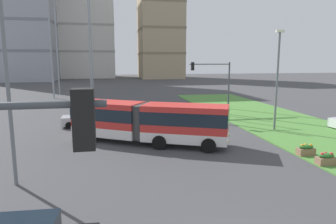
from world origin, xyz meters
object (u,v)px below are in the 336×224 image
(apartment_tower_westcentre, at_px, (84,28))
(flower_planter_2, at_px, (326,159))
(traffic_light_far_right, at_px, (216,81))
(streetlight_left, at_px, (7,73))
(car_silver_hatch, at_px, (86,118))
(flower_planter_3, at_px, (306,150))
(streetlight_median, at_px, (277,76))
(apartment_tower_centre, at_px, (160,18))
(articulated_bus, at_px, (148,121))

(apartment_tower_westcentre, bearing_deg, flower_planter_2, -78.60)
(traffic_light_far_right, relative_size, apartment_tower_westcentre, 0.17)
(traffic_light_far_right, relative_size, streetlight_left, 0.58)
(car_silver_hatch, xyz_separation_m, streetlight_left, (-2.46, -13.53, 4.80))
(flower_planter_3, distance_m, streetlight_left, 17.85)
(streetlight_median, bearing_deg, apartment_tower_centre, 87.28)
(flower_planter_3, bearing_deg, streetlight_left, -175.43)
(car_silver_hatch, distance_m, flower_planter_2, 20.23)
(car_silver_hatch, xyz_separation_m, flower_planter_2, (14.58, -14.03, -0.33))
(articulated_bus, xyz_separation_m, streetlight_median, (11.49, 2.04, 3.11))
(apartment_tower_centre, bearing_deg, car_silver_hatch, -104.55)
(flower_planter_3, height_order, streetlight_median, streetlight_median)
(flower_planter_2, bearing_deg, streetlight_left, 178.32)
(flower_planter_2, xyz_separation_m, streetlight_left, (-17.04, 0.50, 5.12))
(traffic_light_far_right, height_order, apartment_tower_centre, apartment_tower_centre)
(car_silver_hatch, bearing_deg, traffic_light_far_right, 0.09)
(car_silver_hatch, height_order, flower_planter_3, car_silver_hatch)
(flower_planter_2, relative_size, traffic_light_far_right, 0.18)
(articulated_bus, xyz_separation_m, apartment_tower_westcentre, (-10.79, 94.18, 16.15))
(flower_planter_2, distance_m, streetlight_left, 17.80)
(apartment_tower_westcentre, bearing_deg, flower_planter_3, -78.39)
(car_silver_hatch, height_order, streetlight_median, streetlight_median)
(flower_planter_3, relative_size, streetlight_median, 0.13)
(car_silver_hatch, relative_size, streetlight_median, 0.52)
(articulated_bus, relative_size, streetlight_median, 1.33)
(streetlight_left, relative_size, apartment_tower_westcentre, 0.29)
(car_silver_hatch, distance_m, apartment_tower_westcentre, 88.91)
(flower_planter_3, xyz_separation_m, streetlight_median, (1.90, 7.10, 4.34))
(traffic_light_far_right, xyz_separation_m, apartment_tower_westcentre, (-18.59, 87.05, 13.68))
(apartment_tower_westcentre, bearing_deg, car_silver_hatch, -86.19)
(articulated_bus, distance_m, car_silver_hatch, 8.73)
(flower_planter_2, xyz_separation_m, streetlight_median, (1.90, 8.96, 4.34))
(apartment_tower_centre, bearing_deg, traffic_light_far_right, -95.56)
(car_silver_hatch, bearing_deg, flower_planter_3, -39.84)
(articulated_bus, height_order, traffic_light_far_right, traffic_light_far_right)
(streetlight_left, xyz_separation_m, apartment_tower_westcentre, (-3.34, 100.59, 12.26))
(flower_planter_2, bearing_deg, car_silver_hatch, 136.11)
(articulated_bus, bearing_deg, apartment_tower_westcentre, 96.54)
(streetlight_left, xyz_separation_m, apartment_tower_centre, (22.93, 92.41, 15.01))
(articulated_bus, bearing_deg, streetlight_median, 10.07)
(traffic_light_far_right, relative_size, apartment_tower_centre, 0.14)
(flower_planter_2, distance_m, apartment_tower_westcentre, 104.58)
(streetlight_median, height_order, apartment_tower_centre, apartment_tower_centre)
(articulated_bus, height_order, flower_planter_2, articulated_bus)
(traffic_light_far_right, height_order, streetlight_left, streetlight_left)
(traffic_light_far_right, bearing_deg, streetlight_median, -54.07)
(flower_planter_3, distance_m, apartment_tower_centre, 93.43)
(articulated_bus, distance_m, flower_planter_3, 10.91)
(car_silver_hatch, height_order, traffic_light_far_right, traffic_light_far_right)
(car_silver_hatch, xyz_separation_m, flower_planter_3, (14.58, -12.16, -0.33))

